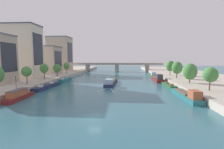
{
  "coord_description": "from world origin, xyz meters",
  "views": [
    {
      "loc": [
        5.22,
        -27.09,
        10.59
      ],
      "look_at": [
        0.0,
        43.54,
        3.17
      ],
      "focal_mm": 25.09,
      "sensor_mm": 36.0,
      "label": 1
    }
  ],
  "objects_px": {
    "moored_boat_right_near": "(187,95)",
    "tree_right_past_mid": "(177,68)",
    "moored_boat_right_second": "(152,75)",
    "tree_left_third": "(27,72)",
    "bridge_far": "(117,66)",
    "tree_right_second": "(170,66)",
    "tree_left_past_mid": "(44,68)",
    "moored_boat_left_upstream": "(65,80)",
    "tree_left_nearest": "(57,68)",
    "tree_right_third": "(190,72)",
    "tree_right_distant": "(210,75)",
    "moored_boat_left_lone": "(19,95)",
    "lamppost_left_bank": "(16,81)",
    "moored_boat_right_end": "(157,79)",
    "barge_midriver": "(111,82)",
    "tree_left_far": "(66,66)",
    "moored_boat_left_end": "(47,86)",
    "moored_boat_right_lone": "(168,85)"
  },
  "relations": [
    {
      "from": "moored_boat_right_near",
      "to": "tree_right_past_mid",
      "type": "bearing_deg",
      "value": 76.73
    },
    {
      "from": "moored_boat_right_second",
      "to": "tree_left_third",
      "type": "xyz_separation_m",
      "value": [
        -49.31,
        -42.67,
        5.25
      ]
    },
    {
      "from": "bridge_far",
      "to": "moored_boat_right_second",
      "type": "bearing_deg",
      "value": -54.76
    },
    {
      "from": "tree_right_second",
      "to": "tree_left_past_mid",
      "type": "bearing_deg",
      "value": -160.65
    },
    {
      "from": "moored_boat_left_upstream",
      "to": "tree_right_second",
      "type": "height_order",
      "value": "tree_right_second"
    },
    {
      "from": "tree_left_nearest",
      "to": "tree_right_third",
      "type": "height_order",
      "value": "tree_right_third"
    },
    {
      "from": "tree_right_distant",
      "to": "tree_left_past_mid",
      "type": "bearing_deg",
      "value": 161.48
    },
    {
      "from": "moored_boat_left_lone",
      "to": "tree_left_third",
      "type": "height_order",
      "value": "tree_left_third"
    },
    {
      "from": "tree_right_past_mid",
      "to": "lamppost_left_bank",
      "type": "bearing_deg",
      "value": -152.21
    },
    {
      "from": "moored_boat_right_second",
      "to": "tree_left_nearest",
      "type": "distance_m",
      "value": 52.81
    },
    {
      "from": "moored_boat_left_lone",
      "to": "moored_boat_right_end",
      "type": "xyz_separation_m",
      "value": [
        42.5,
        36.64,
        -0.05
      ]
    },
    {
      "from": "moored_boat_right_second",
      "to": "tree_right_distant",
      "type": "relative_size",
      "value": 2.43
    },
    {
      "from": "moored_boat_right_near",
      "to": "tree_left_third",
      "type": "bearing_deg",
      "value": 170.38
    },
    {
      "from": "moored_boat_left_upstream",
      "to": "barge_midriver",
      "type": "bearing_deg",
      "value": -16.37
    },
    {
      "from": "barge_midriver",
      "to": "tree_left_far",
      "type": "distance_m",
      "value": 37.41
    },
    {
      "from": "moored_boat_left_lone",
      "to": "moored_boat_right_near",
      "type": "relative_size",
      "value": 0.67
    },
    {
      "from": "moored_boat_right_near",
      "to": "tree_left_past_mid",
      "type": "height_order",
      "value": "tree_left_past_mid"
    },
    {
      "from": "bridge_far",
      "to": "moored_boat_left_lone",
      "type": "bearing_deg",
      "value": -103.92
    },
    {
      "from": "moored_boat_left_upstream",
      "to": "tree_left_past_mid",
      "type": "xyz_separation_m",
      "value": [
        -6.39,
        -6.66,
        5.66
      ]
    },
    {
      "from": "moored_boat_left_lone",
      "to": "tree_left_nearest",
      "type": "xyz_separation_m",
      "value": [
        -5.91,
        37.24,
        4.58
      ]
    },
    {
      "from": "tree_left_third",
      "to": "moored_boat_right_second",
      "type": "bearing_deg",
      "value": 40.87
    },
    {
      "from": "tree_right_distant",
      "to": "tree_right_past_mid",
      "type": "height_order",
      "value": "tree_right_past_mid"
    },
    {
      "from": "tree_left_nearest",
      "to": "lamppost_left_bank",
      "type": "xyz_separation_m",
      "value": [
        2.19,
        -32.8,
        -1.62
      ]
    },
    {
      "from": "tree_right_third",
      "to": "barge_midriver",
      "type": "bearing_deg",
      "value": 168.8
    },
    {
      "from": "tree_left_past_mid",
      "to": "tree_right_past_mid",
      "type": "relative_size",
      "value": 0.9
    },
    {
      "from": "moored_boat_right_second",
      "to": "tree_right_second",
      "type": "relative_size",
      "value": 2.07
    },
    {
      "from": "moored_boat_right_end",
      "to": "lamppost_left_bank",
      "type": "relative_size",
      "value": 4.07
    },
    {
      "from": "lamppost_left_bank",
      "to": "moored_boat_right_near",
      "type": "bearing_deg",
      "value": 0.21
    },
    {
      "from": "tree_right_distant",
      "to": "moored_boat_left_end",
      "type": "bearing_deg",
      "value": 169.61
    },
    {
      "from": "barge_midriver",
      "to": "tree_left_third",
      "type": "distance_m",
      "value": 30.81
    },
    {
      "from": "barge_midriver",
      "to": "tree_right_third",
      "type": "height_order",
      "value": "tree_right_third"
    },
    {
      "from": "tree_left_past_mid",
      "to": "tree_right_distant",
      "type": "xyz_separation_m",
      "value": [
        56.33,
        -18.87,
        -0.24
      ]
    },
    {
      "from": "moored_boat_right_near",
      "to": "tree_left_past_mid",
      "type": "bearing_deg",
      "value": 157.37
    },
    {
      "from": "moored_boat_right_lone",
      "to": "bridge_far",
      "type": "bearing_deg",
      "value": 108.54
    },
    {
      "from": "tree_left_nearest",
      "to": "tree_left_past_mid",
      "type": "bearing_deg",
      "value": -91.8
    },
    {
      "from": "tree_right_distant",
      "to": "tree_right_past_mid",
      "type": "relative_size",
      "value": 0.88
    },
    {
      "from": "tree_left_nearest",
      "to": "tree_right_distant",
      "type": "height_order",
      "value": "tree_right_distant"
    },
    {
      "from": "moored_boat_left_upstream",
      "to": "bridge_far",
      "type": "height_order",
      "value": "bridge_far"
    },
    {
      "from": "moored_boat_left_lone",
      "to": "tree_left_past_mid",
      "type": "bearing_deg",
      "value": 103.94
    },
    {
      "from": "moored_boat_left_upstream",
      "to": "lamppost_left_bank",
      "type": "xyz_separation_m",
      "value": [
        -3.82,
        -27.54,
        3.38
      ]
    },
    {
      "from": "tree_left_past_mid",
      "to": "moored_boat_left_lone",
      "type": "bearing_deg",
      "value": -76.06
    },
    {
      "from": "tree_right_second",
      "to": "tree_right_past_mid",
      "type": "bearing_deg",
      "value": -93.3
    },
    {
      "from": "tree_left_third",
      "to": "lamppost_left_bank",
      "type": "relative_size",
      "value": 1.45
    },
    {
      "from": "moored_boat_left_upstream",
      "to": "moored_boat_left_lone",
      "type": "bearing_deg",
      "value": -90.18
    },
    {
      "from": "moored_boat_right_second",
      "to": "bridge_far",
      "type": "height_order",
      "value": "bridge_far"
    },
    {
      "from": "moored_boat_left_end",
      "to": "lamppost_left_bank",
      "type": "relative_size",
      "value": 3.76
    },
    {
      "from": "moored_boat_right_near",
      "to": "bridge_far",
      "type": "height_order",
      "value": "bridge_far"
    },
    {
      "from": "moored_boat_left_end",
      "to": "moored_boat_left_upstream",
      "type": "distance_m",
      "value": 16.29
    },
    {
      "from": "tree_right_past_mid",
      "to": "moored_boat_left_lone",
      "type": "bearing_deg",
      "value": -146.77
    },
    {
      "from": "tree_left_nearest",
      "to": "moored_boat_right_second",
      "type": "bearing_deg",
      "value": 20.49
    }
  ]
}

